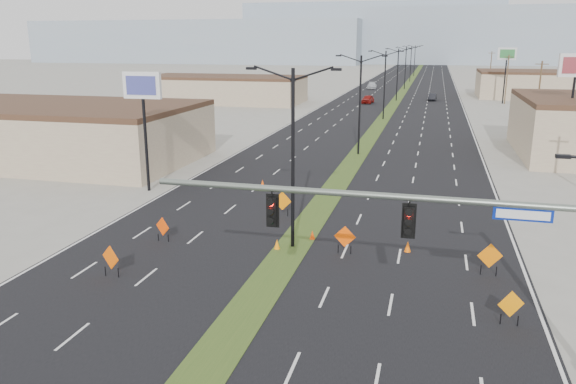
% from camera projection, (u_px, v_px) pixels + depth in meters
% --- Properties ---
extents(ground, '(600.00, 600.00, 0.00)m').
position_uv_depth(ground, '(214.00, 358.00, 20.81)').
color(ground, gray).
rests_on(ground, ground).
extents(road_surface, '(25.00, 400.00, 0.02)m').
position_uv_depth(road_surface, '(398.00, 99.00, 114.28)').
color(road_surface, black).
rests_on(road_surface, ground).
extents(median_strip, '(2.00, 400.00, 0.04)m').
position_uv_depth(median_strip, '(398.00, 99.00, 114.28)').
color(median_strip, '#2D4C1B').
rests_on(median_strip, ground).
extents(building_sw_near, '(40.00, 16.00, 5.00)m').
position_uv_depth(building_sw_near, '(1.00, 132.00, 56.68)').
color(building_sw_near, tan).
rests_on(building_sw_near, ground).
extents(building_sw_far, '(30.00, 14.00, 4.50)m').
position_uv_depth(building_sw_far, '(223.00, 90.00, 107.43)').
color(building_sw_far, tan).
rests_on(building_sw_far, ground).
extents(mesa_west, '(180.00, 50.00, 22.00)m').
position_uv_depth(mesa_west, '(200.00, 42.00, 308.75)').
color(mesa_west, '#8A9AAC').
rests_on(mesa_west, ground).
extents(mesa_center, '(220.00, 50.00, 28.00)m').
position_uv_depth(mesa_center, '(504.00, 36.00, 287.89)').
color(mesa_center, '#8A9AAC').
rests_on(mesa_center, ground).
extents(mesa_backdrop, '(140.00, 50.00, 32.00)m').
position_uv_depth(mesa_backdrop, '(372.00, 33.00, 323.03)').
color(mesa_backdrop, '#8A9AAC').
rests_on(mesa_backdrop, ground).
extents(signal_mast, '(16.30, 0.60, 8.00)m').
position_uv_depth(signal_mast, '(463.00, 238.00, 19.36)').
color(signal_mast, slate).
rests_on(signal_mast, ground).
extents(streetlight_0, '(5.15, 0.24, 10.02)m').
position_uv_depth(streetlight_0, '(293.00, 154.00, 30.62)').
color(streetlight_0, black).
rests_on(streetlight_0, ground).
extents(streetlight_1, '(5.15, 0.24, 10.02)m').
position_uv_depth(streetlight_1, '(360.00, 102.00, 56.79)').
color(streetlight_1, black).
rests_on(streetlight_1, ground).
extents(streetlight_2, '(5.15, 0.24, 10.02)m').
position_uv_depth(streetlight_2, '(385.00, 83.00, 82.96)').
color(streetlight_2, black).
rests_on(streetlight_2, ground).
extents(streetlight_3, '(5.15, 0.24, 10.02)m').
position_uv_depth(streetlight_3, '(398.00, 73.00, 109.14)').
color(streetlight_3, black).
rests_on(streetlight_3, ground).
extents(streetlight_4, '(5.15, 0.24, 10.02)m').
position_uv_depth(streetlight_4, '(405.00, 67.00, 135.31)').
color(streetlight_4, black).
rests_on(streetlight_4, ground).
extents(streetlight_5, '(5.15, 0.24, 10.02)m').
position_uv_depth(streetlight_5, '(411.00, 63.00, 161.48)').
color(streetlight_5, black).
rests_on(streetlight_5, ground).
extents(streetlight_6, '(5.15, 0.24, 10.02)m').
position_uv_depth(streetlight_6, '(415.00, 60.00, 187.65)').
color(streetlight_6, black).
rests_on(streetlight_6, ground).
extents(utility_pole_1, '(1.60, 0.20, 9.00)m').
position_uv_depth(utility_pole_1, '(538.00, 96.00, 70.83)').
color(utility_pole_1, '#4C3823').
rests_on(utility_pole_1, ground).
extents(utility_pole_2, '(1.60, 0.20, 9.00)m').
position_uv_depth(utility_pole_2, '(507.00, 79.00, 103.55)').
color(utility_pole_2, '#4C3823').
rests_on(utility_pole_2, ground).
extents(utility_pole_3, '(1.60, 0.20, 9.00)m').
position_uv_depth(utility_pole_3, '(490.00, 70.00, 136.26)').
color(utility_pole_3, '#4C3823').
rests_on(utility_pole_3, ground).
extents(car_left, '(2.19, 4.71, 1.56)m').
position_uv_depth(car_left, '(368.00, 99.00, 105.86)').
color(car_left, maroon).
rests_on(car_left, ground).
extents(car_mid, '(1.74, 4.25, 1.37)m').
position_uv_depth(car_mid, '(432.00, 97.00, 110.82)').
color(car_mid, black).
rests_on(car_mid, ground).
extents(car_far, '(2.49, 5.47, 1.55)m').
position_uv_depth(car_far, '(372.00, 86.00, 138.43)').
color(car_far, silver).
rests_on(car_far, ground).
extents(construction_sign_0, '(1.16, 0.50, 1.65)m').
position_uv_depth(construction_sign_0, '(111.00, 259.00, 27.69)').
color(construction_sign_0, '#F05605').
rests_on(construction_sign_0, ground).
extents(construction_sign_1, '(1.03, 0.48, 1.47)m').
position_uv_depth(construction_sign_1, '(163.00, 228.00, 32.65)').
color(construction_sign_1, '#F44205').
rests_on(construction_sign_1, ground).
extents(construction_sign_2, '(1.28, 0.13, 1.71)m').
position_uv_depth(construction_sign_2, '(282.00, 202.00, 37.38)').
color(construction_sign_2, orange).
rests_on(construction_sign_2, ground).
extents(construction_sign_3, '(1.20, 0.05, 1.60)m').
position_uv_depth(construction_sign_3, '(345.00, 238.00, 30.75)').
color(construction_sign_3, '#F94E05').
rests_on(construction_sign_3, ground).
extents(construction_sign_4, '(1.25, 0.31, 1.69)m').
position_uv_depth(construction_sign_4, '(490.00, 257.00, 27.85)').
color(construction_sign_4, orange).
rests_on(construction_sign_4, ground).
extents(construction_sign_5, '(1.09, 0.47, 1.54)m').
position_uv_depth(construction_sign_5, '(511.00, 305.00, 22.94)').
color(construction_sign_5, orange).
rests_on(construction_sign_5, ground).
extents(cone_0, '(0.40, 0.40, 0.57)m').
position_uv_depth(cone_0, '(312.00, 235.00, 33.10)').
color(cone_0, '#EE3E05').
rests_on(cone_0, ground).
extents(cone_1, '(0.48, 0.48, 0.61)m').
position_uv_depth(cone_1, '(277.00, 244.00, 31.53)').
color(cone_1, orange).
rests_on(cone_1, ground).
extents(cone_2, '(0.49, 0.49, 0.62)m').
position_uv_depth(cone_2, '(408.00, 247.00, 31.17)').
color(cone_2, '#FF6205').
rests_on(cone_2, ground).
extents(cone_3, '(0.46, 0.46, 0.66)m').
position_uv_depth(cone_3, '(263.00, 184.00, 44.85)').
color(cone_3, '#FF4D05').
rests_on(cone_3, ground).
extents(pole_sign_west, '(2.99, 0.47, 9.16)m').
position_uv_depth(pole_sign_west, '(143.00, 95.00, 42.19)').
color(pole_sign_west, black).
rests_on(pole_sign_west, ground).
extents(pole_sign_east_near, '(3.35, 0.88, 10.23)m').
position_uv_depth(pole_sign_east_near, '(576.00, 73.00, 54.08)').
color(pole_sign_east_near, black).
rests_on(pole_sign_east_near, ground).
extents(pole_sign_east_far, '(3.23, 1.55, 10.24)m').
position_uv_depth(pole_sign_east_far, '(507.00, 58.00, 103.52)').
color(pole_sign_east_far, black).
rests_on(pole_sign_east_far, ground).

